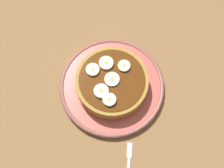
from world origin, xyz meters
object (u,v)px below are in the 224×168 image
object	(u,v)px
banana_slice_3	(123,65)
banana_slice_5	(109,100)
pancake_stack	(112,82)
banana_slice_1	(93,70)
banana_slice_0	(113,81)
plate	(112,87)
banana_slice_4	(106,63)
banana_slice_2	(100,90)
fork	(129,167)

from	to	relation	value
banana_slice_3	banana_slice_5	world-z (taller)	banana_slice_5
pancake_stack	banana_slice_1	distance (cm)	5.56
banana_slice_0	banana_slice_5	size ratio (longest dim) A/B	1.14
pancake_stack	plate	bearing A→B (deg)	-53.62
banana_slice_4	banana_slice_3	bearing A→B (deg)	32.99
banana_slice_5	banana_slice_2	bearing A→B (deg)	172.96
banana_slice_4	banana_slice_5	size ratio (longest dim) A/B	1.11
plate	banana_slice_0	distance (cm)	4.94
banana_slice_1	fork	xyz separation A→B (cm)	(20.39, -11.23, -5.72)
banana_slice_1	banana_slice_5	size ratio (longest dim) A/B	1.04
plate	pancake_stack	world-z (taller)	pancake_stack
pancake_stack	banana_slice_2	size ratio (longest dim) A/B	5.16
banana_slice_3	banana_slice_5	distance (cm)	9.17
banana_slice_1	banana_slice_2	bearing A→B (deg)	-29.99
banana_slice_0	banana_slice_1	distance (cm)	5.45
banana_slice_4	banana_slice_5	xyz separation A→B (cm)	(6.47, -6.44, 0.04)
plate	banana_slice_3	distance (cm)	6.66
banana_slice_2	banana_slice_5	distance (cm)	3.07
plate	fork	distance (cm)	19.73
banana_slice_1	fork	world-z (taller)	banana_slice_1
plate	banana_slice_0	size ratio (longest dim) A/B	7.26
banana_slice_0	banana_slice_4	distance (cm)	4.75
banana_slice_4	banana_slice_0	bearing A→B (deg)	-31.25
pancake_stack	banana_slice_1	xyz separation A→B (cm)	(-4.88, -1.28, 2.34)
banana_slice_5	banana_slice_1	bearing A→B (deg)	158.22
plate	banana_slice_0	world-z (taller)	banana_slice_0
banana_slice_3	fork	size ratio (longest dim) A/B	0.27
banana_slice_4	fork	xyz separation A→B (cm)	(19.07, -14.56, -5.74)
banana_slice_1	banana_slice_3	xyz separation A→B (cm)	(4.68, 5.51, -0.02)
banana_slice_3	banana_slice_4	bearing A→B (deg)	-147.01
banana_slice_3	plate	bearing A→B (deg)	-85.74
banana_slice_0	banana_slice_1	xyz separation A→B (cm)	(-5.38, -0.86, 0.08)
plate	banana_slice_4	xyz separation A→B (cm)	(-3.69, 2.22, 5.02)
plate	banana_slice_4	size ratio (longest dim) A/B	7.46
banana_slice_5	fork	distance (cm)	16.06
banana_slice_1	plate	bearing A→B (deg)	12.42
banana_slice_2	banana_slice_3	bearing A→B (deg)	90.45
pancake_stack	banana_slice_4	bearing A→B (deg)	150.10
plate	banana_slice_1	world-z (taller)	banana_slice_1
banana_slice_3	pancake_stack	bearing A→B (deg)	-87.34
banana_slice_4	fork	bearing A→B (deg)	-37.35
banana_slice_1	banana_slice_5	bearing A→B (deg)	-21.78
plate	banana_slice_1	xyz separation A→B (cm)	(-5.01, -1.10, 5.00)
banana_slice_1	fork	size ratio (longest dim) A/B	0.29
pancake_stack	banana_slice_4	distance (cm)	4.74
pancake_stack	banana_slice_4	xyz separation A→B (cm)	(-3.56, 2.05, 2.36)
pancake_stack	fork	distance (cm)	20.21
banana_slice_5	fork	xyz separation A→B (cm)	(12.60, -8.12, -5.78)
banana_slice_1	banana_slice_4	size ratio (longest dim) A/B	0.93
banana_slice_4	fork	world-z (taller)	banana_slice_4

